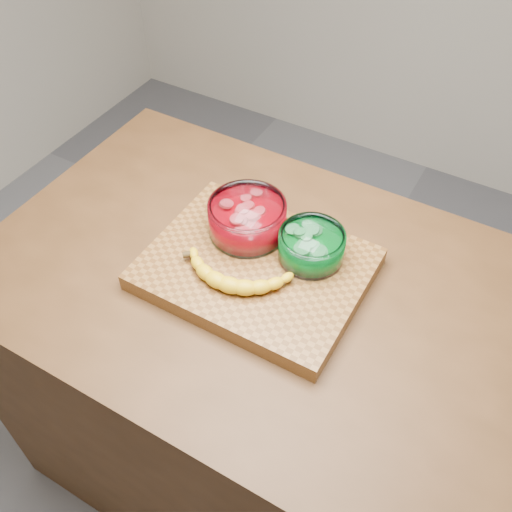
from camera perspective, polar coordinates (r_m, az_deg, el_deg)
The scene contains 6 objects.
ground at distance 1.99m, azimuth 0.00°, elevation -19.20°, with size 3.50×3.50×0.00m, color #5B5B60.
counter at distance 1.59m, azimuth 0.00°, elevation -12.64°, with size 1.20×0.80×0.90m, color #4A2D16.
cutting_board at distance 1.21m, azimuth 0.00°, elevation -1.30°, with size 0.45×0.35×0.04m, color brown.
bowl_red at distance 1.23m, azimuth -0.88°, elevation 3.73°, with size 0.17×0.17×0.08m.
bowl_green at distance 1.18m, azimuth 5.57°, elevation 1.01°, with size 0.14×0.14×0.06m.
banana at distance 1.15m, azimuth -2.15°, elevation -1.54°, with size 0.26×0.13×0.04m, color gold, non-canonical shape.
Camera 1 is at (0.40, -0.69, 1.82)m, focal length 40.00 mm.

